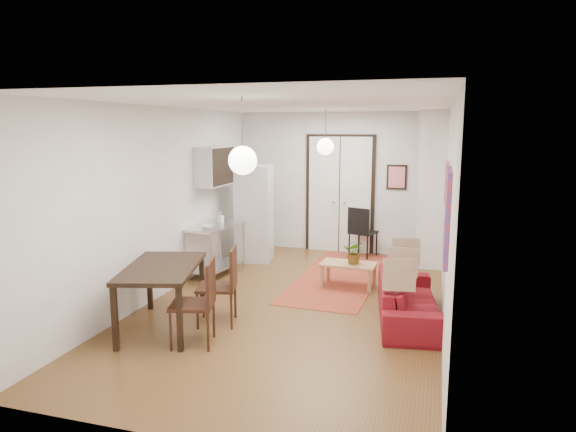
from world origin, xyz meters
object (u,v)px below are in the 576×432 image
(dining_table, at_px, (162,273))
(black_side_chair, at_px, (364,227))
(coffee_table, at_px, (348,266))
(kitchen_counter, at_px, (215,243))
(sofa, at_px, (409,299))
(dining_chair_near, at_px, (220,277))
(fridge, at_px, (254,213))
(dining_chair_far, at_px, (196,293))

(dining_table, relative_size, black_side_chair, 1.66)
(coffee_table, distance_m, kitchen_counter, 2.37)
(coffee_table, relative_size, black_side_chair, 0.90)
(sofa, xyz_separation_m, dining_table, (-3.05, -1.20, 0.46))
(kitchen_counter, distance_m, dining_chair_near, 2.20)
(kitchen_counter, height_order, fridge, fridge)
(fridge, height_order, dining_chair_far, fridge)
(dining_table, bearing_deg, dining_chair_far, -22.14)
(sofa, relative_size, dining_chair_far, 1.89)
(dining_chair_near, bearing_deg, coffee_table, 129.46)
(sofa, height_order, dining_chair_far, dining_chair_far)
(dining_chair_near, bearing_deg, black_side_chair, 146.72)
(coffee_table, height_order, dining_chair_far, dining_chair_far)
(kitchen_counter, height_order, black_side_chair, black_side_chair)
(dining_table, bearing_deg, dining_chair_near, 37.23)
(sofa, relative_size, coffee_table, 2.14)
(sofa, distance_m, dining_table, 3.31)
(black_side_chair, bearing_deg, dining_table, 86.58)
(dining_chair_near, height_order, black_side_chair, dining_chair_near)
(kitchen_counter, bearing_deg, coffee_table, 8.24)
(coffee_table, distance_m, black_side_chair, 2.18)
(dining_chair_far, bearing_deg, coffee_table, 137.11)
(sofa, bearing_deg, black_side_chair, 9.95)
(fridge, relative_size, black_side_chair, 1.83)
(coffee_table, height_order, black_side_chair, black_side_chair)
(sofa, bearing_deg, dining_chair_near, 99.00)
(sofa, xyz_separation_m, dining_chair_near, (-2.45, -0.75, 0.32))
(kitchen_counter, bearing_deg, fridge, 84.02)
(fridge, distance_m, black_side_chair, 2.26)
(kitchen_counter, relative_size, dining_chair_far, 1.20)
(sofa, height_order, black_side_chair, black_side_chair)
(kitchen_counter, xyz_separation_m, dining_table, (0.36, -2.43, 0.16))
(sofa, xyz_separation_m, fridge, (-3.11, 2.42, 0.65))
(coffee_table, xyz_separation_m, black_side_chair, (-0.06, 2.16, 0.26))
(dining_chair_near, xyz_separation_m, dining_chair_far, (0.00, -0.70, 0.00))
(dining_table, xyz_separation_m, black_side_chair, (1.94, 4.60, -0.15))
(kitchen_counter, distance_m, dining_table, 2.46)
(fridge, bearing_deg, coffee_table, -37.76)
(kitchen_counter, bearing_deg, sofa, -11.84)
(dining_chair_far, bearing_deg, dining_chair_near, 164.68)
(dining_table, distance_m, dining_chair_near, 0.77)
(dining_table, relative_size, dining_chair_far, 1.63)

